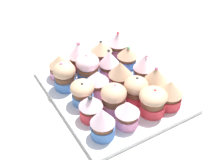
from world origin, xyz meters
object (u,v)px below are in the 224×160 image
(cupcake_1, at_px, (101,52))
(cupcake_10, at_px, (98,82))
(cupcake_3, at_px, (60,66))
(cupcake_7, at_px, (65,76))
(cupcake_8, at_px, (144,67))
(cupcake_18, at_px, (127,113))
(cupcake_13, at_px, (136,90))
(cupcake_19, at_px, (103,123))
(cupcake_14, at_px, (114,98))
(cupcake_5, at_px, (109,63))
(cupcake_17, at_px, (153,101))
(cupcake_12, at_px, (155,79))
(cupcake_15, at_px, (91,107))
(cupcake_11, at_px, (82,92))
(cupcake_9, at_px, (120,75))
(cupcake_2, at_px, (79,56))
(napkin, at_px, (170,56))
(cupcake_6, at_px, (88,67))
(baking_tray, at_px, (112,91))
(cupcake_0, at_px, (118,43))
(cupcake_16, at_px, (170,93))
(cupcake_4, at_px, (127,56))

(cupcake_1, distance_m, cupcake_10, 0.14)
(cupcake_3, relative_size, cupcake_7, 0.87)
(cupcake_8, distance_m, cupcake_18, 0.18)
(cupcake_3, relative_size, cupcake_13, 0.96)
(cupcake_8, bearing_deg, cupcake_19, 31.99)
(cupcake_14, bearing_deg, cupcake_7, -64.51)
(cupcake_5, distance_m, cupcake_14, 0.14)
(cupcake_18, bearing_deg, cupcake_17, -177.61)
(cupcake_7, relative_size, cupcake_12, 1.02)
(cupcake_3, xyz_separation_m, cupcake_15, (0.01, 0.19, 0.00))
(cupcake_5, height_order, cupcake_11, cupcake_5)
(cupcake_9, xyz_separation_m, cupcake_11, (0.11, 0.01, -0.01))
(cupcake_2, xyz_separation_m, napkin, (-0.27, 0.08, -0.05))
(cupcake_2, relative_size, cupcake_9, 1.11)
(cupcake_8, height_order, cupcake_9, cupcake_8)
(cupcake_2, distance_m, cupcake_14, 0.20)
(cupcake_14, height_order, cupcake_15, same)
(cupcake_9, relative_size, cupcake_11, 1.15)
(cupcake_17, bearing_deg, cupcake_6, -69.70)
(baking_tray, bearing_deg, cupcake_6, -63.99)
(cupcake_6, relative_size, cupcake_19, 1.03)
(cupcake_0, relative_size, cupcake_15, 1.14)
(cupcake_3, xyz_separation_m, cupcake_10, (-0.05, 0.11, -0.00))
(cupcake_11, distance_m, cupcake_14, 0.08)
(cupcake_0, xyz_separation_m, cupcake_1, (0.06, 0.00, -0.01))
(cupcake_7, relative_size, cupcake_16, 1.06)
(cupcake_0, relative_size, cupcake_6, 1.03)
(cupcake_0, distance_m, cupcake_10, 0.18)
(cupcake_16, bearing_deg, cupcake_19, 1.16)
(cupcake_4, bearing_deg, cupcake_1, -48.19)
(cupcake_15, height_order, cupcake_16, same)
(cupcake_14, relative_size, cupcake_19, 0.93)
(cupcake_3, distance_m, napkin, 0.34)
(baking_tray, relative_size, cupcake_13, 5.09)
(cupcake_1, height_order, cupcake_18, cupcake_1)
(cupcake_18, bearing_deg, cupcake_14, -90.29)
(cupcake_3, bearing_deg, cupcake_8, 146.41)
(cupcake_11, xyz_separation_m, cupcake_12, (-0.18, 0.06, 0.00))
(cupcake_12, xyz_separation_m, napkin, (-0.15, -0.12, -0.05))
(cupcake_0, xyz_separation_m, cupcake_5, (0.07, 0.07, -0.00))
(cupcake_8, distance_m, cupcake_13, 0.09)
(cupcake_0, xyz_separation_m, cupcake_18, (0.13, 0.26, -0.01))
(cupcake_16, bearing_deg, cupcake_10, -46.03)
(cupcake_13, xyz_separation_m, cupcake_17, (-0.01, 0.06, 0.00))
(cupcake_3, height_order, cupcake_6, cupcake_6)
(cupcake_10, bearing_deg, napkin, -170.72)
(cupcake_7, xyz_separation_m, cupcake_15, (-0.00, 0.14, -0.00))
(cupcake_13, bearing_deg, cupcake_5, -89.66)
(cupcake_6, bearing_deg, baking_tray, 116.01)
(baking_tray, distance_m, cupcake_8, 0.11)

